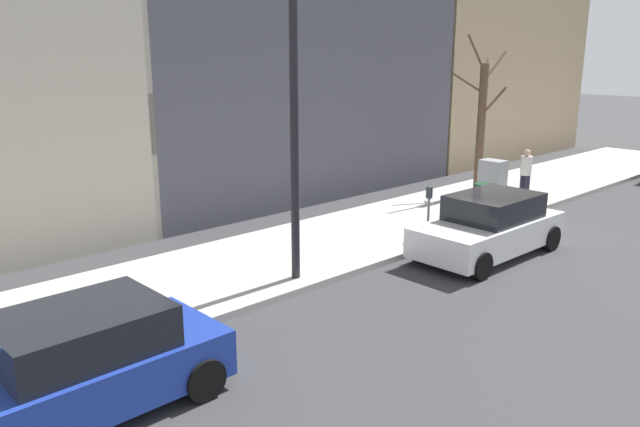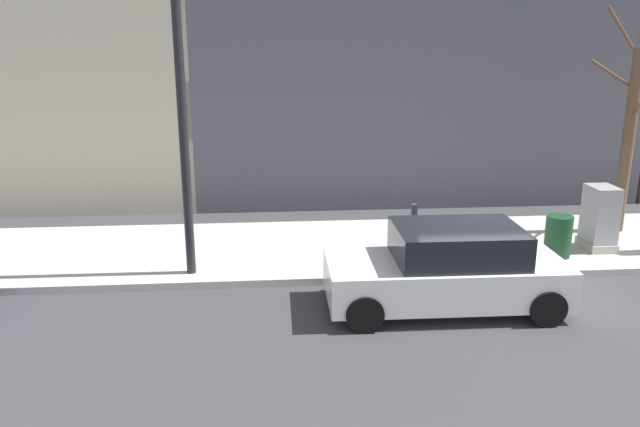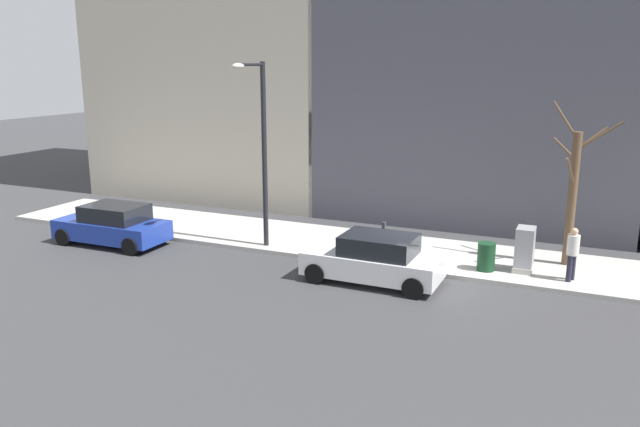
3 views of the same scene
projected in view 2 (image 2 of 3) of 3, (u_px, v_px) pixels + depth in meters
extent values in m
plane|color=#38383A|center=(490.00, 280.00, 12.56)|extent=(120.00, 120.00, 0.00)
cube|color=#B2AFA8|center=(461.00, 245.00, 14.45)|extent=(4.00, 36.00, 0.15)
cube|color=white|center=(444.00, 278.00, 11.14)|extent=(1.84, 4.22, 0.70)
cube|color=black|center=(457.00, 243.00, 10.97)|extent=(1.62, 2.22, 0.60)
cylinder|color=black|center=(365.00, 314.00, 10.28)|extent=(0.23, 0.64, 0.64)
cylinder|color=black|center=(352.00, 276.00, 11.91)|extent=(0.23, 0.64, 0.64)
cylinder|color=black|center=(547.00, 308.00, 10.50)|extent=(0.23, 0.64, 0.64)
cylinder|color=black|center=(510.00, 272.00, 12.13)|extent=(0.23, 0.64, 0.64)
cylinder|color=slate|center=(413.00, 243.00, 12.68)|extent=(0.07, 0.07, 1.05)
cube|color=#2D333D|center=(414.00, 211.00, 12.50)|extent=(0.14, 0.10, 0.30)
cube|color=#A8A399|center=(596.00, 245.00, 13.97)|extent=(0.83, 0.61, 0.18)
cube|color=#939399|center=(600.00, 214.00, 13.77)|extent=(0.75, 0.55, 1.25)
cylinder|color=black|center=(182.00, 110.00, 11.68)|extent=(0.18, 0.18, 6.50)
cylinder|color=brown|center=(628.00, 142.00, 14.74)|extent=(0.28, 0.28, 4.35)
cylinder|color=brown|center=(624.00, 33.00, 14.12)|extent=(0.23, 0.88, 1.22)
cylinder|color=brown|center=(613.00, 75.00, 14.69)|extent=(0.77, 0.85, 0.73)
cylinder|color=#14381E|center=(558.00, 236.00, 13.40)|extent=(0.56, 0.56, 0.90)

